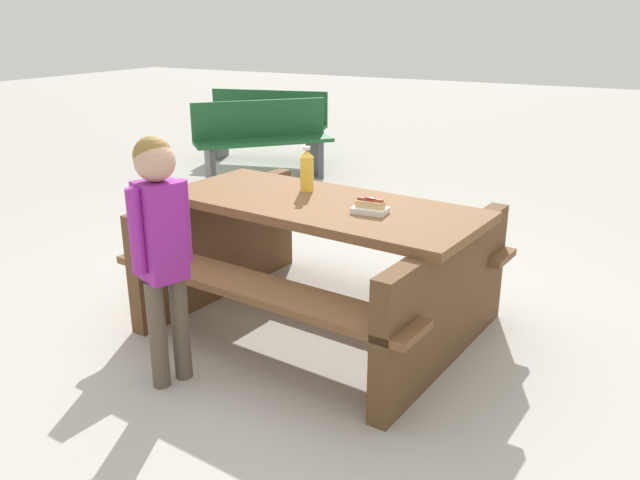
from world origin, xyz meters
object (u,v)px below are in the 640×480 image
hotdog_tray (370,207)px  park_bench_mid (267,124)px  soda_bottle (307,170)px  child_in_coat (161,232)px  park_bench_near (262,138)px  picnic_table (320,253)px

hotdog_tray → park_bench_mid: park_bench_mid is taller
soda_bottle → child_in_coat: bearing=-98.8°
child_in_coat → park_bench_near: bearing=117.3°
hotdog_tray → child_in_coat: child_in_coat is taller
child_in_coat → park_bench_near: (-1.95, 3.76, -0.33)m
hotdog_tray → park_bench_mid: bearing=129.5°
hotdog_tray → picnic_table: bearing=168.5°
picnic_table → park_bench_near: park_bench_near is taller
hotdog_tray → child_in_coat: size_ratio=0.15×
child_in_coat → park_bench_mid: (-2.46, 4.65, -0.33)m
park_bench_mid → hotdog_tray: bearing=-50.5°
hotdog_tray → park_bench_near: (-2.62, 2.93, -0.33)m
picnic_table → hotdog_tray: 0.48m
park_bench_near → park_bench_mid: same height
park_bench_mid → park_bench_near: bearing=-59.6°
hotdog_tray → child_in_coat: 1.07m
soda_bottle → park_bench_near: 3.45m
hotdog_tray → child_in_coat: bearing=-129.2°
picnic_table → soda_bottle: (-0.18, 0.17, 0.43)m
picnic_table → child_in_coat: child_in_coat is taller
picnic_table → park_bench_mid: size_ratio=1.25×
soda_bottle → hotdog_tray: 0.57m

